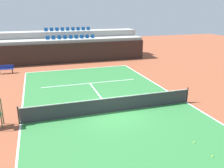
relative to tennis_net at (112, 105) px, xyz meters
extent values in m
plane|color=brown|center=(0.00, 0.00, -0.51)|extent=(80.00, 80.00, 0.00)
cube|color=#2D7238|center=(0.00, 0.00, -0.50)|extent=(11.00, 24.00, 0.01)
cube|color=white|center=(0.00, 11.95, -0.50)|extent=(11.00, 0.10, 0.00)
cube|color=white|center=(-5.45, 0.00, -0.50)|extent=(0.10, 24.00, 0.00)
cube|color=white|center=(5.45, 0.00, -0.50)|extent=(0.10, 24.00, 0.00)
cube|color=white|center=(0.00, 6.40, -0.50)|extent=(8.26, 0.10, 0.00)
cube|color=white|center=(0.00, 3.20, -0.50)|extent=(0.10, 6.40, 0.00)
cube|color=black|center=(0.00, 15.28, 0.68)|extent=(18.14, 0.30, 2.39)
cube|color=#9E9E99|center=(0.00, 16.63, 0.86)|extent=(18.14, 2.40, 2.74)
cube|color=#9E9E99|center=(0.00, 19.03, 1.25)|extent=(18.14, 2.40, 3.52)
cube|color=#145193|center=(-2.77, 16.63, 2.25)|extent=(0.44, 0.44, 0.04)
cube|color=#145193|center=(-2.77, 16.83, 2.47)|extent=(0.44, 0.04, 0.40)
cube|color=#145193|center=(-2.08, 16.63, 2.25)|extent=(0.44, 0.44, 0.04)
cube|color=#145193|center=(-2.08, 16.83, 2.47)|extent=(0.44, 0.04, 0.40)
cube|color=#145193|center=(-1.39, 16.63, 2.25)|extent=(0.44, 0.44, 0.04)
cube|color=#145193|center=(-1.39, 16.83, 2.47)|extent=(0.44, 0.04, 0.40)
cube|color=#145193|center=(-0.69, 16.63, 2.25)|extent=(0.44, 0.44, 0.04)
cube|color=#145193|center=(-0.69, 16.83, 2.47)|extent=(0.44, 0.04, 0.40)
cube|color=#145193|center=(0.00, 16.63, 2.25)|extent=(0.44, 0.44, 0.04)
cube|color=#145193|center=(0.00, 16.83, 2.47)|extent=(0.44, 0.04, 0.40)
cube|color=#145193|center=(0.69, 16.63, 2.25)|extent=(0.44, 0.44, 0.04)
cube|color=#145193|center=(0.69, 16.83, 2.47)|extent=(0.44, 0.04, 0.40)
cube|color=#145193|center=(1.39, 16.63, 2.25)|extent=(0.44, 0.44, 0.04)
cube|color=#145193|center=(1.39, 16.83, 2.47)|extent=(0.44, 0.04, 0.40)
cube|color=#145193|center=(2.08, 16.63, 2.25)|extent=(0.44, 0.44, 0.04)
cube|color=#145193|center=(2.08, 16.83, 2.47)|extent=(0.44, 0.04, 0.40)
cube|color=#145193|center=(2.77, 16.63, 2.25)|extent=(0.44, 0.44, 0.04)
cube|color=#145193|center=(2.77, 16.83, 2.47)|extent=(0.44, 0.04, 0.40)
cube|color=#145193|center=(-2.77, 19.03, 3.03)|extent=(0.44, 0.44, 0.04)
cube|color=#145193|center=(-2.77, 19.23, 3.25)|extent=(0.44, 0.04, 0.40)
cube|color=#145193|center=(-2.08, 19.03, 3.03)|extent=(0.44, 0.44, 0.04)
cube|color=#145193|center=(-2.08, 19.23, 3.25)|extent=(0.44, 0.04, 0.40)
cube|color=#145193|center=(-1.39, 19.03, 3.03)|extent=(0.44, 0.44, 0.04)
cube|color=#145193|center=(-1.39, 19.23, 3.25)|extent=(0.44, 0.04, 0.40)
cube|color=#145193|center=(-0.69, 19.03, 3.03)|extent=(0.44, 0.44, 0.04)
cube|color=#145193|center=(-0.69, 19.23, 3.25)|extent=(0.44, 0.04, 0.40)
cube|color=#145193|center=(0.00, 19.03, 3.03)|extent=(0.44, 0.44, 0.04)
cube|color=#145193|center=(0.00, 19.23, 3.25)|extent=(0.44, 0.04, 0.40)
cube|color=#145193|center=(0.69, 19.03, 3.03)|extent=(0.44, 0.44, 0.04)
cube|color=#145193|center=(0.69, 19.23, 3.25)|extent=(0.44, 0.04, 0.40)
cube|color=#145193|center=(1.39, 19.03, 3.03)|extent=(0.44, 0.44, 0.04)
cube|color=#145193|center=(1.39, 19.23, 3.25)|extent=(0.44, 0.04, 0.40)
cube|color=#145193|center=(2.08, 19.03, 3.03)|extent=(0.44, 0.44, 0.04)
cube|color=#145193|center=(2.08, 19.23, 3.25)|extent=(0.44, 0.04, 0.40)
cube|color=#145193|center=(2.77, 19.03, 3.03)|extent=(0.44, 0.44, 0.04)
cube|color=#145193|center=(2.77, 19.23, 3.25)|extent=(0.44, 0.04, 0.40)
cylinder|color=black|center=(-5.50, 0.00, 0.04)|extent=(0.08, 0.08, 1.07)
cylinder|color=black|center=(5.50, 0.00, 0.04)|extent=(0.08, 0.08, 1.07)
cube|color=#333338|center=(0.00, 0.00, -0.04)|extent=(10.90, 0.02, 0.92)
cube|color=white|center=(0.00, 0.00, 0.45)|extent=(10.90, 0.04, 0.05)
cylinder|color=#334C2D|center=(-6.35, -0.30, 0.27)|extent=(0.06, 0.06, 1.55)
cylinder|color=#334C2D|center=(-6.35, 0.30, 0.27)|extent=(0.06, 0.06, 1.55)
cube|color=navy|center=(-7.32, 12.29, -0.06)|extent=(1.50, 0.40, 0.05)
cube|color=navy|center=(-7.32, 12.47, 0.16)|extent=(1.50, 0.04, 0.36)
cube|color=#2D2D33|center=(-6.72, 12.15, -0.30)|extent=(0.06, 0.06, 0.42)
cube|color=#2D2D33|center=(-7.92, 12.43, -0.30)|extent=(0.06, 0.06, 0.42)
cube|color=#2D2D33|center=(-6.72, 12.43, -0.30)|extent=(0.06, 0.06, 0.42)
sphere|color=#CCE033|center=(2.75, -5.95, -0.47)|extent=(0.07, 0.07, 0.07)
sphere|color=#CCE033|center=(2.71, -4.72, -0.47)|extent=(0.07, 0.07, 0.07)
camera|label=1|loc=(-4.22, -13.22, 5.72)|focal=38.23mm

